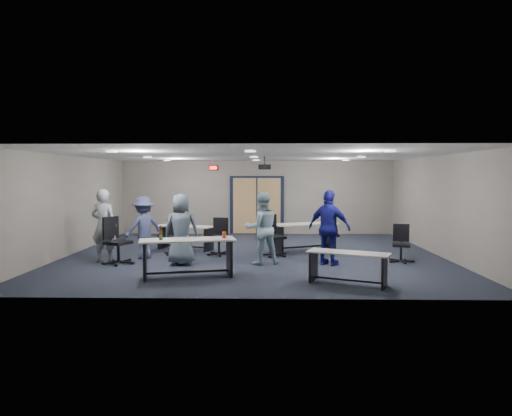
{
  "coord_description": "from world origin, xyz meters",
  "views": [
    {
      "loc": [
        0.34,
        -12.34,
        2.14
      ],
      "look_at": [
        0.08,
        -0.3,
        1.3
      ],
      "focal_mm": 32.0,
      "sensor_mm": 36.0,
      "label": 1
    }
  ],
  "objects_px": {
    "table_front_right": "(348,262)",
    "table_back_left": "(185,233)",
    "person_plaid": "(181,229)",
    "chair_back_d": "(330,233)",
    "chair_back_a": "(176,237)",
    "table_back_right": "(305,232)",
    "chair_back_b": "(219,237)",
    "chair_loose_left": "(118,241)",
    "person_lightblue": "(262,228)",
    "chair_back_c": "(274,236)",
    "person_navy": "(329,228)",
    "chair_loose_right": "(401,243)",
    "person_back": "(144,228)",
    "table_front_left": "(188,251)",
    "person_gray": "(104,226)"
  },
  "relations": [
    {
      "from": "chair_loose_right",
      "to": "person_lightblue",
      "type": "height_order",
      "value": "person_lightblue"
    },
    {
      "from": "table_back_left",
      "to": "person_navy",
      "type": "height_order",
      "value": "person_navy"
    },
    {
      "from": "table_back_left",
      "to": "chair_loose_left",
      "type": "height_order",
      "value": "chair_loose_left"
    },
    {
      "from": "chair_back_c",
      "to": "table_front_right",
      "type": "bearing_deg",
      "value": -100.41
    },
    {
      "from": "table_front_right",
      "to": "table_back_left",
      "type": "height_order",
      "value": "table_back_left"
    },
    {
      "from": "person_plaid",
      "to": "person_lightblue",
      "type": "bearing_deg",
      "value": -175.72
    },
    {
      "from": "chair_back_c",
      "to": "person_lightblue",
      "type": "xyz_separation_m",
      "value": [
        -0.32,
        -1.1,
        0.32
      ]
    },
    {
      "from": "person_plaid",
      "to": "person_back",
      "type": "bearing_deg",
      "value": -36.17
    },
    {
      "from": "chair_back_c",
      "to": "person_lightblue",
      "type": "relative_size",
      "value": 0.63
    },
    {
      "from": "table_back_right",
      "to": "person_navy",
      "type": "relative_size",
      "value": 1.12
    },
    {
      "from": "person_navy",
      "to": "chair_back_c",
      "type": "bearing_deg",
      "value": -9.92
    },
    {
      "from": "chair_back_d",
      "to": "person_lightblue",
      "type": "relative_size",
      "value": 0.62
    },
    {
      "from": "chair_loose_right",
      "to": "person_plaid",
      "type": "height_order",
      "value": "person_plaid"
    },
    {
      "from": "table_back_right",
      "to": "person_gray",
      "type": "xyz_separation_m",
      "value": [
        -5.15,
        -1.92,
        0.38
      ]
    },
    {
      "from": "chair_back_a",
      "to": "chair_back_d",
      "type": "distance_m",
      "value": 4.28
    },
    {
      "from": "table_front_left",
      "to": "person_gray",
      "type": "height_order",
      "value": "person_gray"
    },
    {
      "from": "chair_loose_left",
      "to": "person_gray",
      "type": "xyz_separation_m",
      "value": [
        -0.43,
        0.25,
        0.34
      ]
    },
    {
      "from": "table_front_right",
      "to": "chair_back_c",
      "type": "relative_size",
      "value": 1.51
    },
    {
      "from": "table_back_left",
      "to": "chair_loose_right",
      "type": "relative_size",
      "value": 1.93
    },
    {
      "from": "person_plaid",
      "to": "table_back_right",
      "type": "bearing_deg",
      "value": -144.83
    },
    {
      "from": "table_front_right",
      "to": "table_back_right",
      "type": "height_order",
      "value": "table_back_right"
    },
    {
      "from": "person_plaid",
      "to": "person_lightblue",
      "type": "height_order",
      "value": "person_lightblue"
    },
    {
      "from": "table_front_left",
      "to": "person_plaid",
      "type": "height_order",
      "value": "person_plaid"
    },
    {
      "from": "chair_back_a",
      "to": "table_front_left",
      "type": "bearing_deg",
      "value": -93.11
    },
    {
      "from": "chair_back_d",
      "to": "person_lightblue",
      "type": "distance_m",
      "value": 2.61
    },
    {
      "from": "table_back_left",
      "to": "table_back_right",
      "type": "distance_m",
      "value": 3.47
    },
    {
      "from": "person_navy",
      "to": "table_front_left",
      "type": "bearing_deg",
      "value": 55.89
    },
    {
      "from": "table_back_right",
      "to": "chair_loose_left",
      "type": "distance_m",
      "value": 5.19
    },
    {
      "from": "table_back_right",
      "to": "chair_back_b",
      "type": "height_order",
      "value": "chair_back_b"
    },
    {
      "from": "table_front_left",
      "to": "chair_back_b",
      "type": "distance_m",
      "value": 2.75
    },
    {
      "from": "person_gray",
      "to": "person_navy",
      "type": "height_order",
      "value": "person_gray"
    },
    {
      "from": "person_navy",
      "to": "chair_loose_right",
      "type": "bearing_deg",
      "value": -135.52
    },
    {
      "from": "chair_loose_right",
      "to": "person_plaid",
      "type": "distance_m",
      "value": 5.44
    },
    {
      "from": "person_gray",
      "to": "chair_loose_left",
      "type": "bearing_deg",
      "value": 160.2
    },
    {
      "from": "table_front_left",
      "to": "person_lightblue",
      "type": "bearing_deg",
      "value": 30.53
    },
    {
      "from": "table_front_right",
      "to": "chair_loose_right",
      "type": "xyz_separation_m",
      "value": [
        1.75,
        2.38,
        0.03
      ]
    },
    {
      "from": "chair_back_c",
      "to": "person_navy",
      "type": "relative_size",
      "value": 0.61
    },
    {
      "from": "table_front_left",
      "to": "chair_back_a",
      "type": "relative_size",
      "value": 2.15
    },
    {
      "from": "chair_back_c",
      "to": "table_back_right",
      "type": "bearing_deg",
      "value": 13.05
    },
    {
      "from": "table_back_right",
      "to": "person_plaid",
      "type": "bearing_deg",
      "value": -169.7
    },
    {
      "from": "chair_back_b",
      "to": "chair_back_c",
      "type": "xyz_separation_m",
      "value": [
        1.49,
        -0.15,
        0.05
      ]
    },
    {
      "from": "table_back_right",
      "to": "chair_loose_left",
      "type": "xyz_separation_m",
      "value": [
        -4.72,
        -2.16,
        0.04
      ]
    },
    {
      "from": "chair_back_b",
      "to": "chair_back_d",
      "type": "relative_size",
      "value": 0.93
    },
    {
      "from": "table_front_right",
      "to": "chair_back_b",
      "type": "distance_m",
      "value": 4.4
    },
    {
      "from": "person_plaid",
      "to": "chair_back_d",
      "type": "bearing_deg",
      "value": -153.68
    },
    {
      "from": "chair_loose_right",
      "to": "table_back_right",
      "type": "bearing_deg",
      "value": 156.34
    },
    {
      "from": "table_back_right",
      "to": "person_lightblue",
      "type": "distance_m",
      "value": 2.44
    },
    {
      "from": "table_back_left",
      "to": "chair_back_b",
      "type": "relative_size",
      "value": 1.81
    },
    {
      "from": "table_back_left",
      "to": "chair_back_a",
      "type": "distance_m",
      "value": 0.9
    },
    {
      "from": "person_back",
      "to": "table_front_left",
      "type": "bearing_deg",
      "value": 86.11
    }
  ]
}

